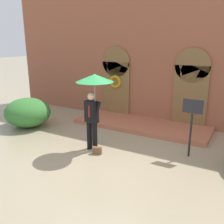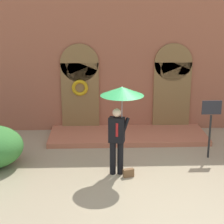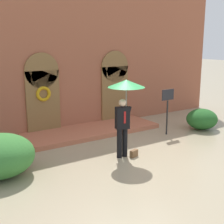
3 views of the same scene
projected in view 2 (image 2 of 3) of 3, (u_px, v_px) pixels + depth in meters
ground_plane at (137, 179)px, 9.64m from camera, size 80.00×80.00×0.00m
building_facade at (126, 53)px, 12.86m from camera, size 14.00×2.30×5.60m
person_with_umbrella at (121, 104)px, 9.40m from camera, size 1.10×1.10×2.36m
handbag at (128, 173)px, 9.73m from camera, size 0.30×0.20×0.22m
sign_post at (211, 120)px, 10.65m from camera, size 0.56×0.06×1.72m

